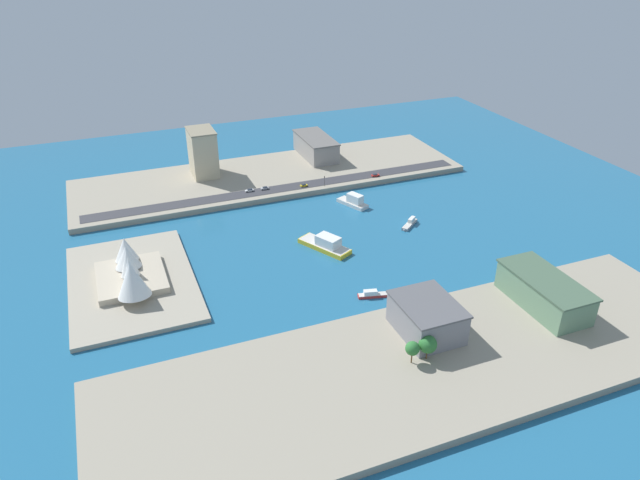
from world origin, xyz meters
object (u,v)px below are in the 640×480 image
warehouse_low_gray (427,318)px  van_white (250,190)px  office_block_beige (203,153)px  opera_landmark (130,270)px  sedan_silver (265,188)px  taxi_yellow_cab (304,185)px  yacht_sleek_gray (410,223)px  tugboat_red (372,294)px  traffic_light_waterfront (325,180)px  carpark_squat_concrete (316,146)px  ferry_white_commuter (354,201)px  ferry_yellow_fast (326,244)px  terminal_long_green (544,292)px  pickup_red (375,175)px

warehouse_low_gray → van_white: bearing=10.0°
office_block_beige → opera_landmark: (-110.82, 55.88, -8.70)m
warehouse_low_gray → sedan_silver: warehouse_low_gray is taller
warehouse_low_gray → taxi_yellow_cab: warehouse_low_gray is taller
yacht_sleek_gray → office_block_beige: size_ratio=0.46×
office_block_beige → van_white: 42.90m
tugboat_red → office_block_beige: office_block_beige is taller
yacht_sleek_gray → van_white: bearing=45.8°
van_white → traffic_light_waterfront: traffic_light_waterfront is taller
tugboat_red → carpark_squat_concrete: bearing=-12.9°
tugboat_red → taxi_yellow_cab: 116.71m
ferry_white_commuter → ferry_yellow_fast: bearing=140.4°
traffic_light_waterfront → carpark_squat_concrete: bearing=-15.5°
ferry_yellow_fast → carpark_squat_concrete: size_ratio=0.70×
yacht_sleek_gray → sedan_silver: bearing=41.9°
terminal_long_green → sedan_silver: (156.01, 71.87, -5.56)m
opera_landmark → van_white: bearing=-45.0°
tugboat_red → van_white: bearing=9.8°
carpark_squat_concrete → opera_landmark: bearing=131.1°
terminal_long_green → office_block_beige: bearing=27.4°
carpark_squat_concrete → traffic_light_waterfront: (-49.83, 13.83, -2.48)m
tugboat_red → traffic_light_waterfront: traffic_light_waterfront is taller
terminal_long_green → carpark_squat_concrete: bearing=6.8°
ferry_white_commuter → pickup_red: 38.49m
warehouse_low_gray → sedan_silver: size_ratio=5.86×
traffic_light_waterfront → warehouse_low_gray: bearing=173.4°
ferry_yellow_fast → terminal_long_green: (-81.92, -63.08, 7.02)m
yacht_sleek_gray → traffic_light_waterfront: size_ratio=2.07×
carpark_squat_concrete → taxi_yellow_cab: 52.62m
tugboat_red → warehouse_low_gray: bearing=-169.4°
warehouse_low_gray → carpark_squat_concrete: (195.23, -30.66, 0.12)m
carpark_squat_concrete → van_white: size_ratio=8.16×
ferry_yellow_fast → terminal_long_green: 103.63m
tugboat_red → carpark_squat_concrete: carpark_squat_concrete is taller
ferry_white_commuter → warehouse_low_gray: 123.55m
warehouse_low_gray → taxi_yellow_cab: size_ratio=6.30×
yacht_sleek_gray → opera_landmark: size_ratio=0.29×
warehouse_low_gray → carpark_squat_concrete: carpark_squat_concrete is taller
ferry_yellow_fast → warehouse_low_gray: (-79.92, -9.08, 7.24)m
ferry_white_commuter → office_block_beige: bearing=45.4°
tugboat_red → sedan_silver: (120.54, 11.58, 2.93)m
carpark_squat_concrete → pickup_red: size_ratio=8.44×
yacht_sleek_gray → office_block_beige: 137.06m
terminal_long_green → sedan_silver: size_ratio=8.75×
warehouse_low_gray → office_block_beige: office_block_beige is taller
yacht_sleek_gray → opera_landmark: opera_landmark is taller
yacht_sleek_gray → ferry_yellow_fast: ferry_yellow_fast is taller
ferry_white_commuter → opera_landmark: bearing=108.1°
sedan_silver → office_block_beige: bearing=37.6°
ferry_white_commuter → carpark_squat_concrete: bearing=-4.6°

